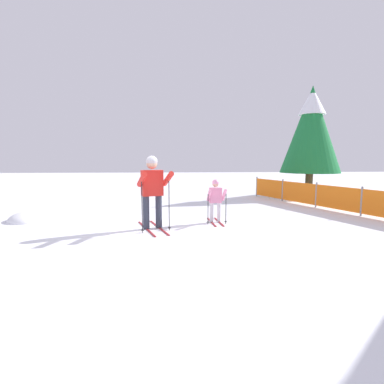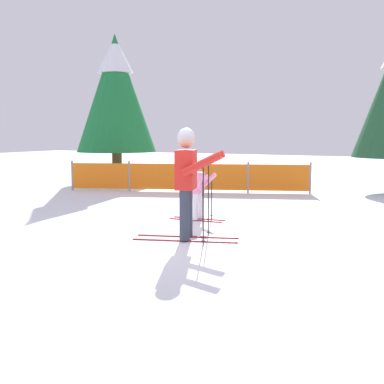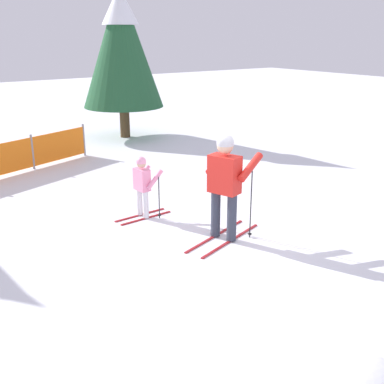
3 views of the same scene
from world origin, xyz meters
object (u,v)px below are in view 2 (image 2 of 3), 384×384
at_px(skier_child, 198,186).
at_px(conifer_near, 116,91).
at_px(safety_fence, 188,177).
at_px(skier_adult, 188,173).

distance_m(skier_child, conifer_near, 8.22).
bearing_deg(safety_fence, skier_child, -59.88).
distance_m(skier_adult, skier_child, 1.81).
xyz_separation_m(safety_fence, conifer_near, (-3.50, 1.36, 2.69)).
bearing_deg(skier_child, skier_adult, -73.22).
relative_size(skier_adult, conifer_near, 0.36).
relative_size(skier_adult, safety_fence, 0.27).
distance_m(safety_fence, conifer_near, 4.62).
bearing_deg(conifer_near, skier_adult, -47.28).
relative_size(skier_adult, skier_child, 1.53).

